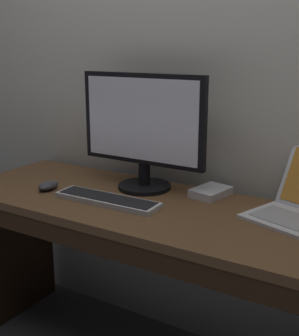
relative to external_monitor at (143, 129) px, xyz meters
The scene contains 5 objects.
desk 0.50m from the external_monitor, 37.52° to the right, with size 1.80×0.58×0.75m.
external_monitor is the anchor object (origin of this frame).
wired_keyboard 0.32m from the external_monitor, 97.16° to the right, with size 0.43×0.12×0.02m.
computer_mouse 0.46m from the external_monitor, 146.99° to the right, with size 0.06×0.10×0.04m, color #38383D.
external_drive_box 0.37m from the external_monitor, 13.49° to the left, with size 0.11×0.16×0.03m, color silver.
Camera 1 is at (0.77, -1.38, 1.33)m, focal length 48.43 mm.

